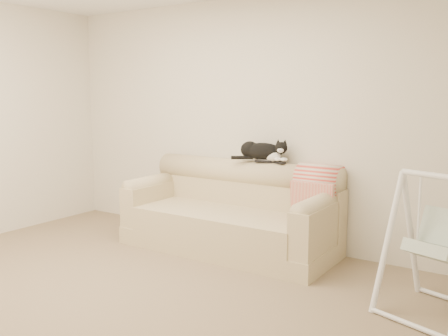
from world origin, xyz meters
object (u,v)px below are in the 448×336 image
at_px(remote_a, 264,161).
at_px(baby_swing, 437,245).
at_px(remote_b, 279,162).
at_px(sofa, 232,215).
at_px(tuxedo_cat, 263,151).

bearing_deg(remote_a, baby_swing, -21.80).
bearing_deg(remote_b, baby_swing, -24.15).
bearing_deg(remote_b, sofa, -150.87).
height_order(remote_b, tuxedo_cat, tuxedo_cat).
bearing_deg(tuxedo_cat, remote_b, -2.41).
distance_m(remote_b, tuxedo_cat, 0.22).
relative_size(sofa, tuxedo_cat, 3.74).
bearing_deg(baby_swing, remote_a, 158.20).
bearing_deg(baby_swing, sofa, 166.03).
height_order(tuxedo_cat, baby_swing, tuxedo_cat).
xyz_separation_m(tuxedo_cat, baby_swing, (1.86, -0.76, -0.49)).
bearing_deg(sofa, tuxedo_cat, 47.38).
height_order(remote_a, remote_b, remote_a).
bearing_deg(remote_b, tuxedo_cat, 177.59).
xyz_separation_m(remote_a, remote_b, (0.16, 0.01, -0.00)).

